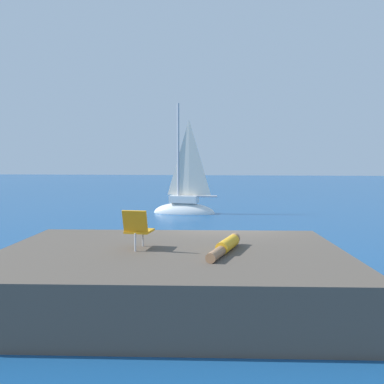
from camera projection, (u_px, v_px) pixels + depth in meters
name	position (u px, v px, depth m)	size (l,w,h in m)	color
ground_plane	(219.00, 259.00, 11.33)	(160.00, 160.00, 0.00)	navy
shore_ledge	(171.00, 275.00, 7.83)	(6.73, 4.58, 1.03)	brown
boulder_seaward	(129.00, 264.00, 10.79)	(1.46, 1.17, 0.80)	#4C543D
boulder_inland	(156.00, 263.00, 10.80)	(1.01, 0.81, 0.55)	brown
sailboat_near	(184.00, 207.00, 21.58)	(3.58, 1.51, 6.53)	white
person_sunbather	(226.00, 246.00, 7.59)	(0.57, 1.74, 0.25)	gold
beach_chair	(138.00, 227.00, 7.76)	(0.52, 0.62, 0.80)	orange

